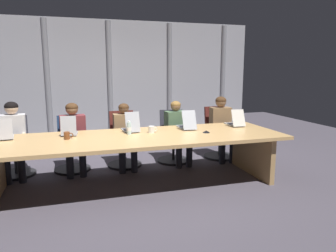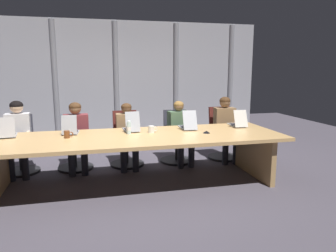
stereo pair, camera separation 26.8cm
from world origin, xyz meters
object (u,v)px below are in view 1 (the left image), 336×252
at_px(coffee_mug_near, 152,129).
at_px(person_left_end, 13,135).
at_px(laptop_left_mid, 69,131).
at_px(person_left_mid, 73,133).
at_px(office_chair_right_end, 218,138).
at_px(water_bottle_primary, 129,128).
at_px(coffee_mug_far, 67,136).
at_px(laptop_right_mid, 186,125).
at_px(office_chair_left_end, 15,153).
at_px(person_right_mid, 178,129).
at_px(person_right_end, 222,124).
at_px(office_chair_left_mid, 72,150).
at_px(person_center, 125,132).
at_px(office_chair_center, 124,145).
at_px(laptop_center, 131,127).
at_px(laptop_left_end, 4,135).
at_px(office_chair_right_mid, 173,142).
at_px(conference_mic_left_side, 206,132).
at_px(laptop_right_end, 235,122).

bearing_deg(coffee_mug_near, person_left_end, 159.85).
distance_m(laptop_left_mid, person_left_mid, 0.57).
xyz_separation_m(office_chair_right_end, water_bottle_primary, (-1.92, -0.92, 0.48)).
bearing_deg(coffee_mug_near, coffee_mug_far, -175.56).
distance_m(laptop_right_mid, coffee_mug_far, 1.88).
relative_size(office_chair_left_end, person_left_mid, 0.82).
bearing_deg(laptop_left_mid, office_chair_right_end, -70.97).
distance_m(person_right_mid, person_right_end, 0.89).
distance_m(office_chair_left_mid, person_right_mid, 1.88).
height_order(person_center, person_right_mid, person_right_mid).
height_order(office_chair_center, water_bottle_primary, office_chair_center).
bearing_deg(office_chair_left_mid, office_chair_right_end, 89.88).
xyz_separation_m(office_chair_left_end, person_right_end, (3.62, -0.16, 0.33)).
xyz_separation_m(laptop_center, coffee_mug_far, (-0.94, -0.30, -0.01)).
bearing_deg(coffee_mug_near, office_chair_left_mid, 142.70).
xyz_separation_m(laptop_left_end, office_chair_right_mid, (2.69, 0.72, -0.45)).
height_order(water_bottle_primary, conference_mic_left_side, water_bottle_primary).
xyz_separation_m(laptop_left_mid, laptop_right_mid, (1.83, -0.01, 0.00)).
height_order(office_chair_center, coffee_mug_near, office_chair_center).
distance_m(person_left_mid, coffee_mug_near, 1.37).
distance_m(office_chair_left_mid, person_center, 0.96).
relative_size(laptop_right_mid, coffee_mug_near, 3.42).
bearing_deg(person_left_mid, laptop_left_end, -61.83).
bearing_deg(office_chair_center, person_right_mid, 79.21).
bearing_deg(laptop_center, person_right_end, -76.80).
height_order(laptop_center, office_chair_left_end, laptop_center).
distance_m(laptop_center, person_left_end, 1.84).
xyz_separation_m(coffee_mug_near, coffee_mug_far, (-1.22, -0.09, 0.00)).
bearing_deg(coffee_mug_far, conference_mic_left_side, -3.94).
bearing_deg(coffee_mug_far, office_chair_right_mid, 28.29).
distance_m(laptop_center, person_right_mid, 1.11).
distance_m(person_left_end, coffee_mug_far, 1.18).
height_order(laptop_left_end, office_chair_right_end, laptop_left_end).
bearing_deg(coffee_mug_near, laptop_left_mid, 170.50).
distance_m(laptop_left_mid, person_right_end, 2.81).
xyz_separation_m(laptop_center, person_center, (-0.00, 0.53, -0.18)).
relative_size(laptop_left_end, laptop_right_mid, 0.78).
height_order(person_left_mid, person_right_mid, person_left_mid).
bearing_deg(person_right_mid, person_left_mid, -95.45).
distance_m(laptop_center, office_chair_right_end, 2.04).
xyz_separation_m(person_center, coffee_mug_near, (0.29, -0.74, 0.17)).
xyz_separation_m(person_left_end, person_right_end, (3.60, -0.00, -0.00)).
height_order(office_chair_right_end, person_left_mid, person_left_mid).
distance_m(laptop_right_end, coffee_mug_far, 2.76).
xyz_separation_m(laptop_right_end, water_bottle_primary, (-1.87, -0.22, 0.04)).
bearing_deg(person_left_end, office_chair_left_end, -176.00).
distance_m(laptop_center, person_right_end, 1.93).
distance_m(office_chair_center, person_left_mid, 0.92).
distance_m(office_chair_right_end, coffee_mug_far, 3.00).
bearing_deg(person_center, conference_mic_left_side, 49.05).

